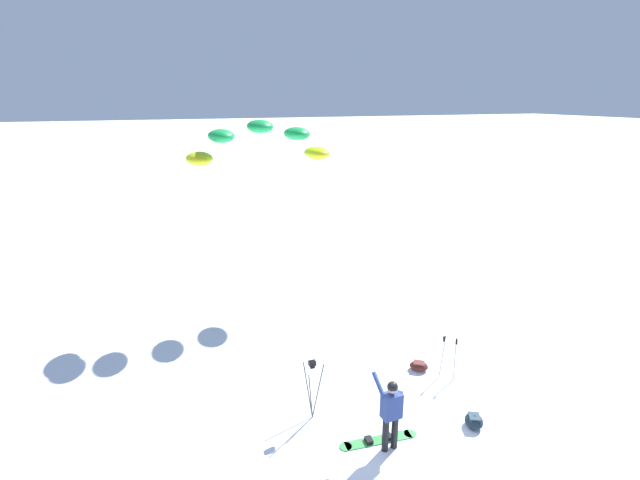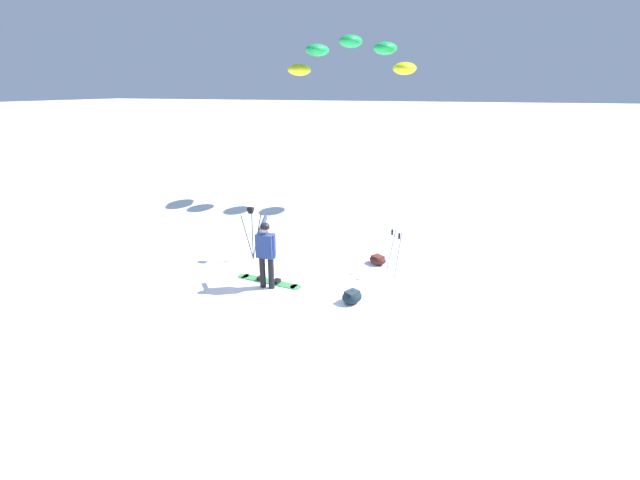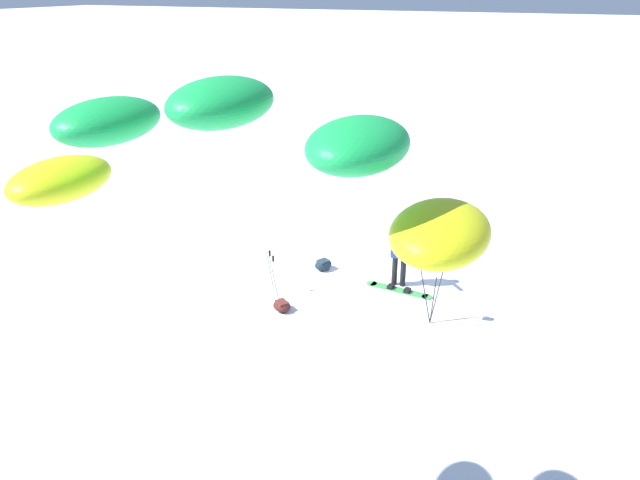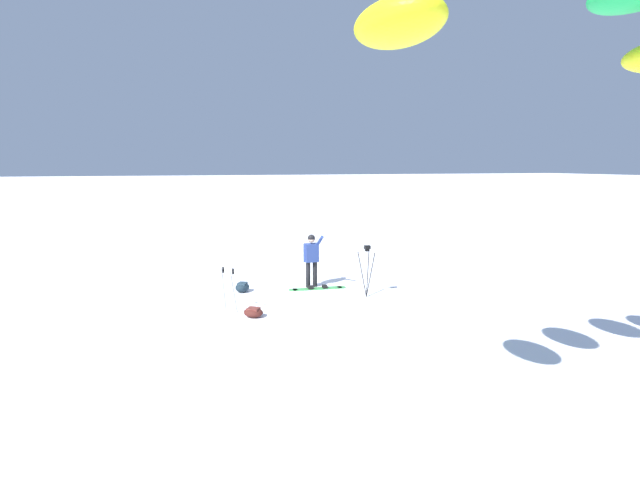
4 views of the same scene
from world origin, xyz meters
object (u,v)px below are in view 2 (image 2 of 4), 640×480
snowboarder (266,249)px  camera_tripod (251,223)px  snowboard (269,281)px  gear_bag_large (378,260)px  traction_kite (350,56)px  ski_poles (395,246)px  gear_bag_small (352,296)px

snowboarder → camera_tripod: (-1.49, -1.19, 0.07)m
snowboard → gear_bag_large: (-2.03, 2.26, 0.10)m
traction_kite → snowboard: bearing=2.9°
snowboarder → gear_bag_large: size_ratio=2.66×
camera_tripod → snowboarder: bearing=38.4°
gear_bag_large → ski_poles: 0.99m
snowboard → traction_kite: traction_kite is taller
snowboarder → snowboard: 1.00m
snowboarder → gear_bag_large: bearing=137.0°
snowboarder → traction_kite: size_ratio=0.33×
gear_bag_large → ski_poles: ski_poles is taller
snowboarder → gear_bag_small: 2.26m
snowboard → camera_tripod: (-1.21, -1.08, 1.02)m
snowboarder → gear_bag_small: bearing=88.5°
gear_bag_large → camera_tripod: 3.56m
traction_kite → gear_bag_large: (6.20, 2.68, -5.50)m
snowboard → ski_poles: bearing=118.1°
camera_tripod → snowboard: bearing=41.7°
ski_poles → snowboard: bearing=-61.9°
traction_kite → gear_bag_small: traction_kite is taller
gear_bag_small → ski_poles: (-1.83, 0.58, 0.61)m
snowboard → gear_bag_large: gear_bag_large is taller
camera_tripod → ski_poles: 3.88m
traction_kite → gear_bag_large: bearing=23.4°
traction_kite → gear_bag_small: size_ratio=8.21×
snowboard → traction_kite: (-8.23, -0.42, 5.59)m
gear_bag_large → camera_tripod: size_ratio=0.42×
snowboarder → gear_bag_large: 3.27m
snowboard → gear_bag_large: bearing=131.9°
gear_bag_large → ski_poles: (0.54, 0.53, 0.64)m
traction_kite → gear_bag_small: (8.57, 2.63, -5.47)m
traction_kite → camera_tripod: 8.40m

